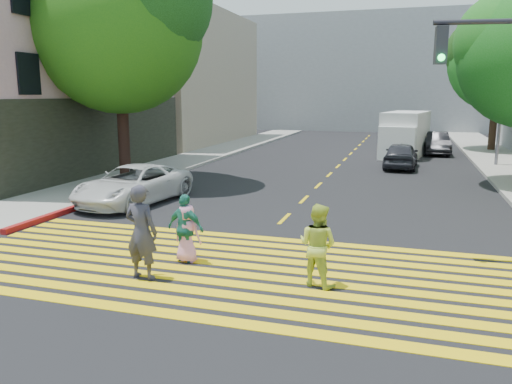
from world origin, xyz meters
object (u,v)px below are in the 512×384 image
at_px(white_sedan, 134,185).
at_px(dark_car_parked, 435,143).
at_px(tree_left, 120,18).
at_px(pedestrian_child, 187,233).
at_px(dark_car_near, 401,155).
at_px(white_van, 405,135).
at_px(silver_car, 411,138).
at_px(pedestrian_extra, 186,228).
at_px(pedestrian_man, 141,232).
at_px(pedestrian_woman, 318,245).
at_px(tree_right_far, 501,56).

bearing_deg(white_sedan, dark_car_parked, 67.91).
relative_size(tree_left, pedestrian_child, 7.60).
relative_size(dark_car_near, white_van, 0.66).
xyz_separation_m(dark_car_near, silver_car, (0.53, 11.03, -0.01)).
height_order(pedestrian_extra, dark_car_near, pedestrian_extra).
xyz_separation_m(tree_left, white_van, (11.36, 13.33, -5.55)).
distance_m(tree_left, white_van, 18.38).
bearing_deg(silver_car, dark_car_near, 88.28).
bearing_deg(pedestrian_man, pedestrian_extra, -103.80).
height_order(pedestrian_man, dark_car_parked, pedestrian_man).
height_order(tree_left, white_sedan, tree_left).
xyz_separation_m(tree_left, pedestrian_extra, (6.89, -8.90, -6.06)).
relative_size(pedestrian_child, pedestrian_extra, 0.85).
distance_m(pedestrian_woman, silver_car, 28.43).
relative_size(pedestrian_child, dark_car_parked, 0.31).
height_order(pedestrian_man, pedestrian_extra, pedestrian_man).
relative_size(dark_car_near, silver_car, 0.87).
bearing_deg(silver_car, pedestrian_child, 81.04).
xyz_separation_m(tree_right_far, white_sedan, (-14.53, -21.28, -5.53)).
xyz_separation_m(pedestrian_extra, white_van, (4.47, 22.23, 0.51)).
distance_m(white_sedan, dark_car_near, 14.55).
xyz_separation_m(pedestrian_child, pedestrian_extra, (-0.02, -0.01, 0.11)).
bearing_deg(pedestrian_child, dark_car_near, -98.56).
bearing_deg(tree_left, dark_car_parked, 48.70).
bearing_deg(white_van, pedestrian_woman, -84.08).
relative_size(pedestrian_child, white_van, 0.22).
bearing_deg(tree_left, dark_car_near, 34.94).
bearing_deg(pedestrian_child, tree_left, -46.08).
bearing_deg(dark_car_parked, tree_left, -135.88).
height_order(pedestrian_extra, silver_car, pedestrian_extra).
distance_m(tree_left, pedestrian_extra, 12.78).
relative_size(tree_left, dark_car_near, 2.54).
bearing_deg(white_van, tree_right_far, 46.21).
relative_size(pedestrian_woman, pedestrian_extra, 1.07).
height_order(tree_right_far, pedestrian_extra, tree_right_far).
distance_m(dark_car_near, silver_car, 11.05).
bearing_deg(pedestrian_woman, silver_car, -74.06).
distance_m(pedestrian_woman, white_sedan, 9.46).
relative_size(pedestrian_extra, white_van, 0.26).
height_order(pedestrian_man, pedestrian_child, pedestrian_man).
height_order(tree_right_far, dark_car_near, tree_right_far).
bearing_deg(pedestrian_extra, tree_right_far, -101.36).
relative_size(tree_right_far, pedestrian_extra, 5.87).
bearing_deg(white_van, tree_left, -121.09).
bearing_deg(white_van, pedestrian_child, -91.98).
distance_m(pedestrian_child, silver_car, 28.23).
relative_size(pedestrian_woman, silver_car, 0.36).
relative_size(pedestrian_man, white_sedan, 0.41).
xyz_separation_m(tree_right_far, dark_car_near, (-5.74, -9.69, -5.52)).
height_order(tree_right_far, pedestrian_woman, tree_right_far).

